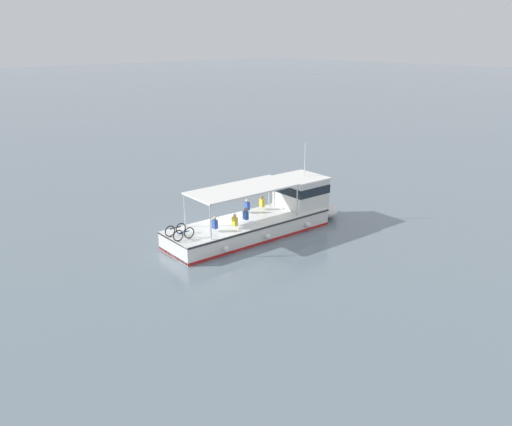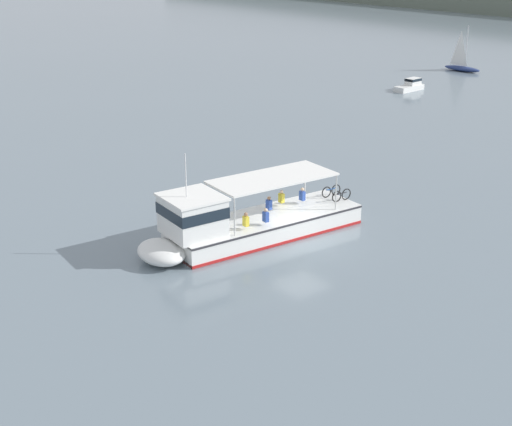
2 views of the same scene
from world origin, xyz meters
name	(u,v)px [view 1 (image 1 of 2)]	position (x,y,z in m)	size (l,w,h in m)	color
ground_plane	(217,231)	(0.00, 0.00, 0.00)	(400.00, 400.00, 0.00)	slate
ferry_main	(268,216)	(-2.06, -2.53, 1.02)	(4.14, 12.98, 5.32)	white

